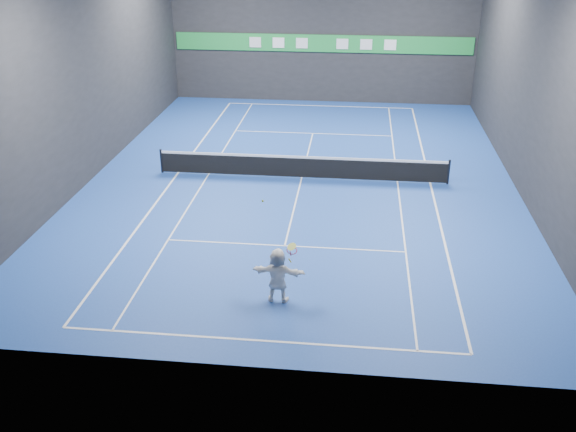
# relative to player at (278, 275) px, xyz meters

# --- Properties ---
(ground) EXTENTS (26.00, 26.00, 0.00)m
(ground) POSITION_rel_player_xyz_m (-0.20, 9.86, -0.84)
(ground) COLOR #1C429C
(ground) RESTS_ON ground
(wall_back) EXTENTS (18.00, 0.10, 9.00)m
(wall_back) POSITION_rel_player_xyz_m (-0.20, 22.86, 3.66)
(wall_back) COLOR #232326
(wall_back) RESTS_ON ground
(wall_front) EXTENTS (18.00, 0.10, 9.00)m
(wall_front) POSITION_rel_player_xyz_m (-0.20, -3.14, 3.66)
(wall_front) COLOR #232326
(wall_front) RESTS_ON ground
(wall_left) EXTENTS (0.10, 26.00, 9.00)m
(wall_left) POSITION_rel_player_xyz_m (-9.20, 9.86, 3.66)
(wall_left) COLOR #232326
(wall_left) RESTS_ON ground
(wall_right) EXTENTS (0.10, 26.00, 9.00)m
(wall_right) POSITION_rel_player_xyz_m (8.80, 9.86, 3.66)
(wall_right) COLOR #232326
(wall_right) RESTS_ON ground
(baseline_near) EXTENTS (10.98, 0.08, 0.01)m
(baseline_near) POSITION_rel_player_xyz_m (-0.20, -2.03, -0.84)
(baseline_near) COLOR white
(baseline_near) RESTS_ON ground
(baseline_far) EXTENTS (10.98, 0.08, 0.01)m
(baseline_far) POSITION_rel_player_xyz_m (-0.20, 21.75, -0.84)
(baseline_far) COLOR white
(baseline_far) RESTS_ON ground
(sideline_doubles_left) EXTENTS (0.08, 23.78, 0.01)m
(sideline_doubles_left) POSITION_rel_player_xyz_m (-5.69, 9.86, -0.84)
(sideline_doubles_left) COLOR white
(sideline_doubles_left) RESTS_ON ground
(sideline_doubles_right) EXTENTS (0.08, 23.78, 0.01)m
(sideline_doubles_right) POSITION_rel_player_xyz_m (5.29, 9.86, -0.84)
(sideline_doubles_right) COLOR white
(sideline_doubles_right) RESTS_ON ground
(sideline_singles_left) EXTENTS (0.06, 23.78, 0.01)m
(sideline_singles_left) POSITION_rel_player_xyz_m (-4.31, 9.86, -0.84)
(sideline_singles_left) COLOR white
(sideline_singles_left) RESTS_ON ground
(sideline_singles_right) EXTENTS (0.06, 23.78, 0.01)m
(sideline_singles_right) POSITION_rel_player_xyz_m (3.91, 9.86, -0.84)
(sideline_singles_right) COLOR white
(sideline_singles_right) RESTS_ON ground
(service_line_near) EXTENTS (8.23, 0.06, 0.01)m
(service_line_near) POSITION_rel_player_xyz_m (-0.20, 3.46, -0.84)
(service_line_near) COLOR white
(service_line_near) RESTS_ON ground
(service_line_far) EXTENTS (8.23, 0.06, 0.01)m
(service_line_far) POSITION_rel_player_xyz_m (-0.20, 16.26, -0.84)
(service_line_far) COLOR white
(service_line_far) RESTS_ON ground
(center_service_line) EXTENTS (0.06, 12.80, 0.01)m
(center_service_line) POSITION_rel_player_xyz_m (-0.20, 9.86, -0.84)
(center_service_line) COLOR white
(center_service_line) RESTS_ON ground
(player) EXTENTS (1.60, 0.61, 1.69)m
(player) POSITION_rel_player_xyz_m (0.00, 0.00, 0.00)
(player) COLOR white
(player) RESTS_ON ground
(tennis_ball) EXTENTS (0.06, 0.06, 0.06)m
(tennis_ball) POSITION_rel_player_xyz_m (-0.42, 0.13, 2.27)
(tennis_ball) COLOR #C3D323
(tennis_ball) RESTS_ON player
(tennis_net) EXTENTS (12.50, 0.10, 1.07)m
(tennis_net) POSITION_rel_player_xyz_m (-0.20, 9.86, -0.30)
(tennis_net) COLOR black
(tennis_net) RESTS_ON ground
(sponsor_banner) EXTENTS (17.64, 0.11, 1.00)m
(sponsor_banner) POSITION_rel_player_xyz_m (-0.20, 22.79, 2.66)
(sponsor_banner) COLOR green
(sponsor_banner) RESTS_ON wall_back
(tennis_racket) EXTENTS (0.43, 0.41, 0.66)m
(tennis_racket) POSITION_rel_player_xyz_m (0.39, 0.05, 0.78)
(tennis_racket) COLOR red
(tennis_racket) RESTS_ON player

